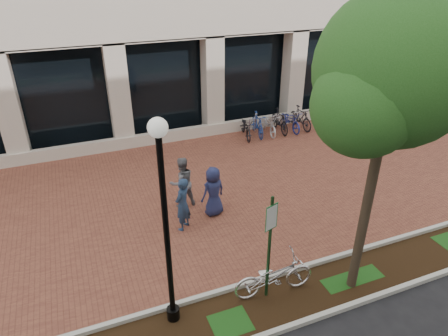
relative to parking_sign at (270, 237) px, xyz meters
name	(u,v)px	position (x,y,z in m)	size (l,w,h in m)	color
ground	(209,191)	(0.35, 4.97, -1.72)	(120.00, 120.00, 0.00)	black
brick_plaza	(209,191)	(0.35, 4.97, -1.72)	(40.00, 9.00, 0.01)	brown
planting_strip	(285,300)	(0.35, -0.28, -1.72)	(40.00, 1.50, 0.01)	black
curb_plaza_side	(270,277)	(0.35, 0.47, -1.66)	(40.00, 0.12, 0.12)	beige
curb_street_side	(303,322)	(0.35, -1.03, -1.66)	(40.00, 0.12, 0.12)	beige
parking_sign	(270,237)	(0.00, 0.00, 0.00)	(0.34, 0.07, 2.75)	#14381A
lamppost	(165,220)	(-2.21, 0.17, 0.93)	(0.36, 0.36, 4.72)	black
street_tree	(393,79)	(2.13, -0.43, 3.35)	(3.56, 2.96, 6.75)	#403325
locked_bicycle	(274,276)	(0.19, 0.04, -1.21)	(0.68, 1.96, 1.03)	silver
pedestrian_left	(183,204)	(-1.03, 3.27, -0.90)	(0.60, 0.40, 1.65)	navy
pedestrian_mid	(182,182)	(-0.70, 4.45, -0.88)	(0.82, 0.64, 1.68)	slate
pedestrian_right	(213,191)	(0.04, 3.65, -0.92)	(0.78, 0.51, 1.60)	#1E244D
bollard	(256,123)	(4.06, 8.97, -1.24)	(0.12, 0.12, 0.94)	#B8B7BC
bike_rack_cluster	(274,122)	(4.80, 8.67, -1.24)	(3.52, 1.85, 1.02)	black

